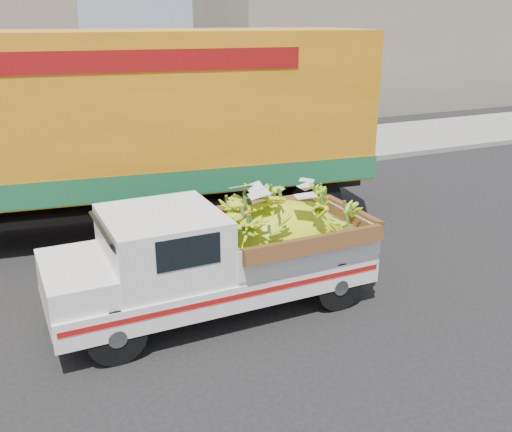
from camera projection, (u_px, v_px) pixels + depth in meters
name	position (u px, v px, depth m)	size (l,w,h in m)	color
ground	(163.00, 319.00, 8.04)	(100.00, 100.00, 0.00)	black
curb	(85.00, 193.00, 13.50)	(60.00, 0.25, 0.15)	gray
sidewalk	(72.00, 172.00, 15.30)	(60.00, 4.00, 0.14)	gray
building_right	(362.00, 40.00, 25.82)	(14.00, 6.00, 6.00)	gray
pickup_truck	(236.00, 251.00, 8.16)	(4.57, 1.70, 1.60)	black
semi_trailer	(60.00, 127.00, 10.46)	(12.05, 4.05, 3.80)	black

